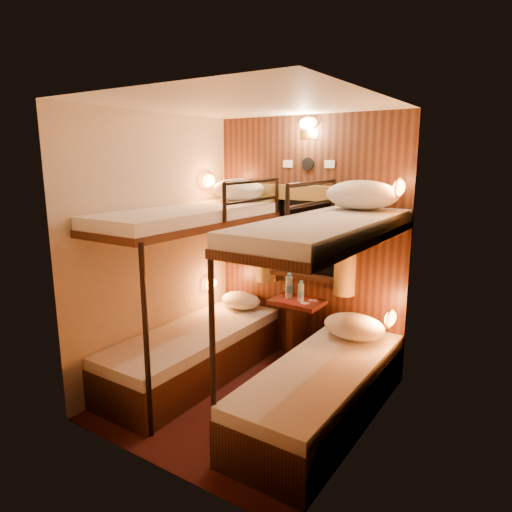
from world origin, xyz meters
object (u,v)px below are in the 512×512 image
Objects in this scene: bunk_left at (194,319)px; table at (297,323)px; bottle_left at (289,288)px; bunk_right at (323,352)px; bottle_right at (301,293)px.

bunk_left is 1.02m from table.
table is 2.56× the size of bottle_left.
bottle_right is (-0.59, 0.75, 0.18)m from bunk_right.
table is at bearing -2.88° from bottle_left.
bottle_left is (-0.09, 0.00, 0.35)m from table.
bunk_right is (1.30, 0.00, 0.00)m from bunk_left.
bunk_left is 1.00× the size of bunk_right.
bottle_right is at bearing -13.18° from bottle_left.
bottle_left is 1.22× the size of bottle_right.
table is (0.65, 0.78, -0.14)m from bunk_left.
bottle_right is (0.70, 0.75, 0.18)m from bunk_left.
bottle_left is (0.55, 0.79, 0.20)m from bunk_left.
bunk_left is 1.05m from bottle_right.
bunk_left reaches higher than table.
bottle_left is at bearing 54.83° from bunk_left.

